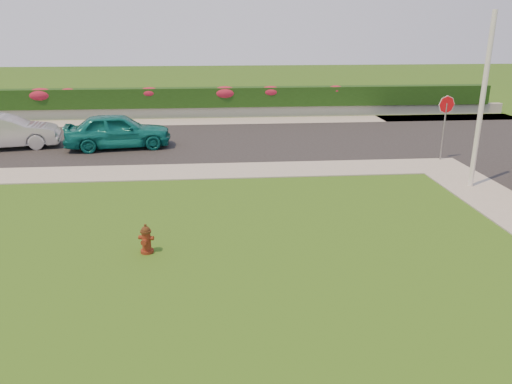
{
  "coord_description": "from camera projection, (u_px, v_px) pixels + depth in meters",
  "views": [
    {
      "loc": [
        -1.56,
        -8.73,
        5.12
      ],
      "look_at": [
        -0.48,
        3.81,
        0.9
      ],
      "focal_mm": 35.0,
      "sensor_mm": 36.0,
      "label": 1
    }
  ],
  "objects": [
    {
      "name": "fire_hydrant",
      "position": [
        146.0,
        239.0,
        11.71
      ],
      "size": [
        0.37,
        0.35,
        0.72
      ],
      "rotation": [
        0.0,
        0.0,
        -0.26
      ],
      "color": "#52130C",
      "rests_on": "ground"
    },
    {
      "name": "sedan_silver",
      "position": [
        6.0,
        132.0,
        21.44
      ],
      "size": [
        4.58,
        2.34,
        1.44
      ],
      "primitive_type": "imported",
      "rotation": [
        0.0,
        0.0,
        1.77
      ],
      "color": "#A7A8AE",
      "rests_on": "street_far"
    },
    {
      "name": "flower_clump_c",
      "position": [
        149.0,
        93.0,
        28.48
      ],
      "size": [
        1.24,
        0.8,
        0.62
      ],
      "primitive_type": "ellipsoid",
      "color": "#A41C2F",
      "rests_on": "hedge"
    },
    {
      "name": "stop_sign",
      "position": [
        446.0,
        113.0,
        19.27
      ],
      "size": [
        0.69,
        0.15,
        2.57
      ],
      "rotation": [
        0.0,
        0.0,
        -0.21
      ],
      "color": "slate",
      "rests_on": "ground"
    },
    {
      "name": "ground",
      "position": [
        296.0,
        294.0,
        10.0
      ],
      "size": [
        120.0,
        120.0,
        0.0
      ],
      "primitive_type": "plane",
      "color": "black",
      "rests_on": "ground"
    },
    {
      "name": "flower_clump_b",
      "position": [
        68.0,
        93.0,
        28.1
      ],
      "size": [
        1.04,
        0.67,
        0.52
      ],
      "primitive_type": "ellipsoid",
      "color": "#A41C2F",
      "rests_on": "hedge"
    },
    {
      "name": "flower_clump_f",
      "position": [
        335.0,
        90.0,
        29.35
      ],
      "size": [
        1.11,
        0.72,
        0.56
      ],
      "primitive_type": "ellipsoid",
      "color": "#A41C2F",
      "rests_on": "hedge"
    },
    {
      "name": "street_far",
      "position": [
        139.0,
        142.0,
        22.81
      ],
      "size": [
        26.0,
        8.0,
        0.04
      ],
      "primitive_type": "cube",
      "color": "black",
      "rests_on": "ground"
    },
    {
      "name": "curb_corner",
      "position": [
        439.0,
        166.0,
        19.06
      ],
      "size": [
        2.0,
        2.0,
        0.04
      ],
      "primitive_type": "cube",
      "color": "gray",
      "rests_on": "ground"
    },
    {
      "name": "hedge",
      "position": [
        222.0,
        97.0,
        29.01
      ],
      "size": [
        32.0,
        0.9,
        1.1
      ],
      "primitive_type": "cube",
      "color": "black",
      "rests_on": "retaining_wall"
    },
    {
      "name": "flower_clump_a",
      "position": [
        41.0,
        95.0,
        28.01
      ],
      "size": [
        1.53,
        0.98,
        0.76
      ],
      "primitive_type": "ellipsoid",
      "color": "#A41C2F",
      "rests_on": "hedge"
    },
    {
      "name": "flower_clump_e",
      "position": [
        270.0,
        92.0,
        29.05
      ],
      "size": [
        1.3,
        0.83,
        0.65
      ],
      "primitive_type": "ellipsoid",
      "color": "#A41C2F",
      "rests_on": "hedge"
    },
    {
      "name": "flower_clump_d",
      "position": [
        225.0,
        93.0,
        28.85
      ],
      "size": [
        1.5,
        0.96,
        0.75
      ],
      "primitive_type": "ellipsoid",
      "color": "#A41C2F",
      "rests_on": "hedge"
    },
    {
      "name": "utility_pole",
      "position": [
        482.0,
        103.0,
        15.72
      ],
      "size": [
        0.16,
        0.16,
        5.57
      ],
      "primitive_type": "cylinder",
      "color": "silver",
      "rests_on": "ground"
    },
    {
      "name": "sidewalk_beyond",
      "position": [
        224.0,
        121.0,
        27.86
      ],
      "size": [
        34.0,
        2.0,
        0.04
      ],
      "primitive_type": "cube",
      "color": "gray",
      "rests_on": "ground"
    },
    {
      "name": "sidewalk_far",
      "position": [
        92.0,
        174.0,
        18.01
      ],
      "size": [
        24.0,
        2.0,
        0.04
      ],
      "primitive_type": "cube",
      "color": "gray",
      "rests_on": "ground"
    },
    {
      "name": "retaining_wall",
      "position": [
        223.0,
        112.0,
        29.19
      ],
      "size": [
        34.0,
        0.4,
        0.6
      ],
      "primitive_type": "cube",
      "color": "gray",
      "rests_on": "ground"
    },
    {
      "name": "sedan_teal",
      "position": [
        118.0,
        131.0,
        21.5
      ],
      "size": [
        4.66,
        2.4,
        1.52
      ],
      "primitive_type": "imported",
      "rotation": [
        0.0,
        0.0,
        1.71
      ],
      "color": "#0D6562",
      "rests_on": "street_far"
    }
  ]
}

